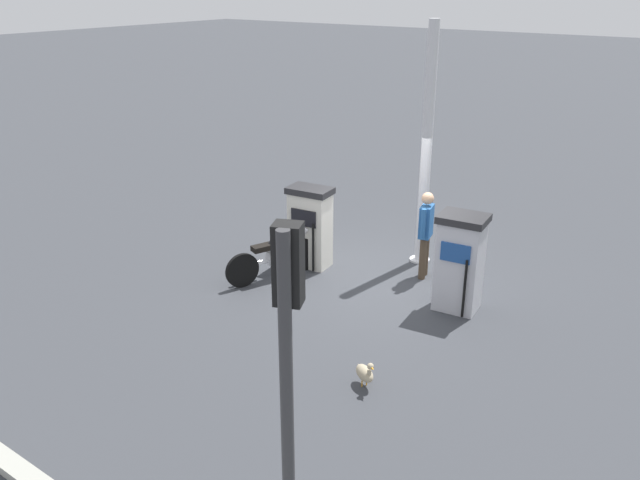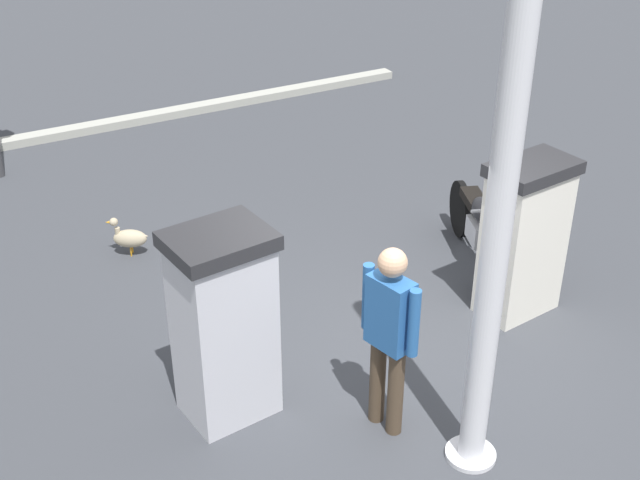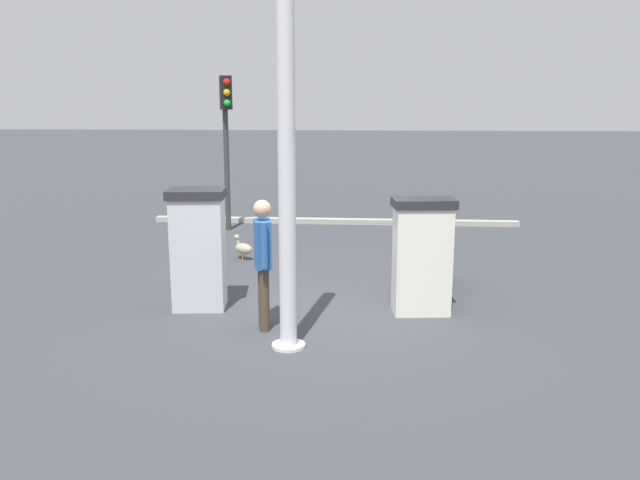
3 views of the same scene
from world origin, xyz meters
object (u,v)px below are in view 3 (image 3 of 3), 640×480
(fuel_pump_near, at_px, (422,255))
(attendant_person, at_px, (263,256))
(canopy_support_pole, at_px, (287,159))
(fuel_pump_far, at_px, (198,248))
(motorcycle_near_pump, at_px, (429,265))
(roadside_traffic_light, at_px, (226,126))
(wandering_duck, at_px, (243,248))

(fuel_pump_near, xyz_separation_m, attendant_person, (-0.80, 2.05, 0.15))
(fuel_pump_near, distance_m, canopy_support_pole, 2.61)
(fuel_pump_far, relative_size, motorcycle_near_pump, 0.90)
(motorcycle_near_pump, xyz_separation_m, roadside_traffic_light, (4.76, 4.06, 1.88))
(roadside_traffic_light, xyz_separation_m, canopy_support_pole, (-7.04, -2.22, -0.13))
(attendant_person, bearing_deg, wandering_duck, 14.88)
(fuel_pump_far, relative_size, canopy_support_pole, 0.37)
(fuel_pump_near, relative_size, fuel_pump_far, 0.94)
(fuel_pump_near, bearing_deg, fuel_pump_far, 90.00)
(motorcycle_near_pump, bearing_deg, canopy_support_pole, 141.18)
(roadside_traffic_light, bearing_deg, fuel_pump_far, -171.99)
(fuel_pump_near, height_order, fuel_pump_far, fuel_pump_far)
(canopy_support_pole, bearing_deg, motorcycle_near_pump, -38.82)
(fuel_pump_far, relative_size, attendant_person, 1.01)
(motorcycle_near_pump, height_order, wandering_duck, motorcycle_near_pump)
(fuel_pump_near, xyz_separation_m, canopy_support_pole, (-1.43, 1.66, 1.41))
(canopy_support_pole, bearing_deg, wandering_duck, 17.64)
(fuel_pump_far, bearing_deg, roadside_traffic_light, 8.01)
(roadside_traffic_light, bearing_deg, wandering_duck, -162.73)
(wandering_duck, bearing_deg, motorcycle_near_pump, -122.22)
(fuel_pump_far, relative_size, roadside_traffic_light, 0.49)
(fuel_pump_near, distance_m, wandering_duck, 4.21)
(attendant_person, xyz_separation_m, roadside_traffic_light, (6.41, 1.83, 1.39))
(fuel_pump_far, bearing_deg, wandering_duck, -1.27)
(canopy_support_pole, bearing_deg, fuel_pump_far, 44.95)
(motorcycle_near_pump, xyz_separation_m, canopy_support_pole, (-2.28, 1.84, 1.76))
(wandering_duck, bearing_deg, fuel_pump_near, -133.46)
(fuel_pump_far, distance_m, wandering_duck, 2.94)
(attendant_person, height_order, roadside_traffic_light, roadside_traffic_light)
(fuel_pump_near, distance_m, fuel_pump_far, 3.09)
(motorcycle_near_pump, xyz_separation_m, wandering_duck, (2.02, 3.20, -0.25))
(canopy_support_pole, bearing_deg, fuel_pump_near, -49.14)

